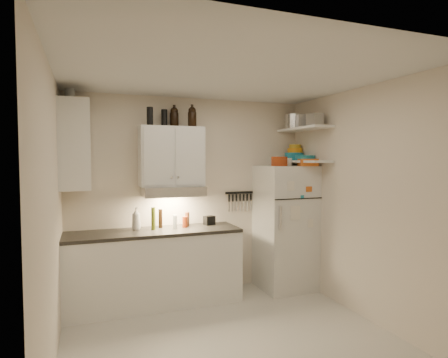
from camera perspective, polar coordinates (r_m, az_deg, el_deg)
name	(u,v)px	position (r m, az deg, el deg)	size (l,w,h in m)	color
floor	(232,342)	(4.03, 1.23, -23.52)	(3.20, 3.00, 0.02)	beige
ceiling	(232,73)	(3.69, 1.28, 15.84)	(3.20, 3.00, 0.02)	silver
back_wall	(191,196)	(5.06, -5.07, -2.53)	(3.20, 0.02, 2.60)	beige
left_wall	(50,219)	(3.40, -25.03, -5.58)	(0.02, 3.00, 2.60)	beige
right_wall	(366,203)	(4.48, 20.79, -3.45)	(0.02, 3.00, 2.60)	beige
base_cabinet	(155,269)	(4.81, -10.52, -13.32)	(2.10, 0.60, 0.88)	white
countertop	(154,232)	(4.70, -10.58, -7.94)	(2.10, 0.62, 0.04)	#2A2824
upper_cabinet	(171,156)	(4.79, -8.01, 3.42)	(0.80, 0.33, 0.75)	white
side_cabinet	(75,145)	(4.55, -21.79, 4.83)	(0.33, 0.55, 1.00)	white
range_hood	(173,191)	(4.75, -7.80, -1.83)	(0.76, 0.46, 0.12)	silver
fridge	(285,227)	(5.28, 9.30, -7.26)	(0.70, 0.68, 1.70)	silver
shelf_hi	(304,129)	(5.20, 12.11, 7.50)	(0.30, 0.95, 0.03)	white
shelf_lo	(304,161)	(5.18, 12.06, 2.64)	(0.30, 0.95, 0.03)	white
knife_strip	(239,193)	(5.26, 2.37, -2.09)	(0.42, 0.02, 0.03)	black
dutch_oven	(279,161)	(4.97, 8.42, 2.68)	(0.21, 0.21, 0.12)	maroon
book_stack	(308,162)	(5.07, 12.63, 2.48)	(0.23, 0.28, 0.09)	#D55E1A
spice_jar	(290,162)	(5.18, 9.97, 2.58)	(0.06, 0.06, 0.10)	silver
stock_pot	(295,122)	(5.40, 10.70, 8.56)	(0.28, 0.28, 0.20)	silver
tin_a	(304,121)	(5.18, 12.10, 8.63)	(0.17, 0.16, 0.17)	#AAAAAD
tin_b	(315,120)	(4.98, 13.70, 8.76)	(0.16, 0.16, 0.16)	#AAAAAD
bowl_teal	(294,156)	(5.44, 10.63, 3.39)	(0.27, 0.27, 0.11)	teal
bowl_orange	(295,151)	(5.47, 10.76, 4.28)	(0.21, 0.21, 0.06)	orange
bowl_yellow	(295,146)	(5.47, 10.77, 4.90)	(0.17, 0.17, 0.05)	gold
plates	(305,158)	(5.24, 12.25, 3.17)	(0.27, 0.27, 0.07)	teal
growler_a	(174,117)	(4.91, -7.59, 9.35)	(0.11, 0.11, 0.26)	black
growler_b	(192,117)	(4.82, -4.87, 9.46)	(0.11, 0.11, 0.26)	black
thermos_a	(164,118)	(4.88, -9.09, 9.12)	(0.08, 0.08, 0.22)	black
thermos_b	(150,116)	(4.70, -11.23, 9.35)	(0.08, 0.08, 0.22)	black
side_jar	(70,95)	(4.73, -22.44, 11.72)	(0.11, 0.11, 0.15)	silver
soap_bottle	(136,217)	(4.75, -13.23, -5.70)	(0.12, 0.12, 0.31)	white
pepper_mill	(187,219)	(4.91, -5.62, -6.11)	(0.06, 0.06, 0.18)	#56301A
oil_bottle	(153,218)	(4.71, -10.72, -5.93)	(0.05, 0.05, 0.28)	#4C5715
vinegar_bottle	(160,218)	(4.83, -9.66, -5.95)	(0.05, 0.05, 0.24)	black
clear_bottle	(175,222)	(4.77, -7.48, -6.47)	(0.06, 0.06, 0.17)	silver
red_jar	(185,222)	(4.83, -5.98, -6.53)	(0.07, 0.07, 0.14)	maroon
caddy	(209,220)	(4.99, -2.26, -6.32)	(0.14, 0.10, 0.12)	black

